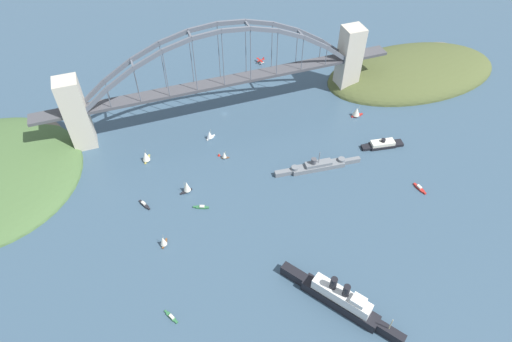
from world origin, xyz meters
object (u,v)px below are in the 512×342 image
at_px(small_boat_0, 224,155).
at_px(small_boat_9, 144,204).
at_px(small_boat_3, 146,156).
at_px(harbor_ferry_steamer, 383,144).
at_px(small_boat_1, 420,188).
at_px(small_boat_4, 163,241).
at_px(ocean_liner, 340,299).
at_px(harbor_arch_bridge, 223,82).
at_px(small_boat_5, 171,317).
at_px(naval_cruiser, 317,166).
at_px(channel_marker_buoy, 219,155).
at_px(seaplane_taxiing_near_bridge, 260,61).
at_px(small_boat_6, 201,207).
at_px(small_boat_8, 187,187).
at_px(small_boat_2, 357,112).
at_px(small_boat_10, 210,135).

distance_m(small_boat_0, small_boat_9, 69.78).
relative_size(small_boat_3, small_boat_9, 0.95).
height_order(harbor_ferry_steamer, small_boat_1, harbor_ferry_steamer).
distance_m(harbor_ferry_steamer, small_boat_4, 180.64).
bearing_deg(ocean_liner, small_boat_0, -78.85).
distance_m(harbor_ferry_steamer, small_boat_9, 183.63).
relative_size(harbor_arch_bridge, small_boat_1, 24.71).
xyz_separation_m(ocean_liner, small_boat_5, (90.56, -23.90, -5.67)).
height_order(small_boat_1, small_boat_4, small_boat_4).
xyz_separation_m(naval_cruiser, small_boat_9, (125.73, -6.97, -1.88)).
bearing_deg(small_boat_5, small_boat_1, -168.83).
distance_m(small_boat_0, channel_marker_buoy, 5.58).
distance_m(seaplane_taxiing_near_bridge, small_boat_9, 195.54).
xyz_separation_m(naval_cruiser, small_boat_3, (116.89, -49.95, 1.85)).
bearing_deg(small_boat_9, small_boat_1, 165.11).
height_order(small_boat_3, small_boat_6, small_boat_3).
distance_m(small_boat_5, small_boat_6, 78.94).
relative_size(naval_cruiser, seaplane_taxiing_near_bridge, 6.75).
xyz_separation_m(naval_cruiser, small_boat_5, (124.92, 78.69, -1.98)).
bearing_deg(naval_cruiser, small_boat_8, -5.79).
bearing_deg(harbor_ferry_steamer, channel_marker_buoy, -14.64).
bearing_deg(harbor_ferry_steamer, small_boat_5, 24.68).
bearing_deg(small_boat_4, naval_cruiser, -166.01).
height_order(small_boat_6, small_boat_9, small_boat_9).
bearing_deg(small_boat_3, small_boat_5, 86.43).
height_order(small_boat_1, small_boat_2, small_boat_2).
xyz_separation_m(small_boat_0, small_boat_4, (58.18, 62.95, 0.98)).
bearing_deg(small_boat_6, small_boat_5, 63.48).
bearing_deg(seaplane_taxiing_near_bridge, ocean_liner, 80.16).
relative_size(harbor_ferry_steamer, small_boat_9, 3.17).
height_order(naval_cruiser, channel_marker_buoy, naval_cruiser).
height_order(naval_cruiser, small_boat_3, naval_cruiser).
xyz_separation_m(small_boat_6, channel_marker_buoy, (-25.35, -45.26, 0.33)).
relative_size(small_boat_0, small_boat_8, 0.66).
bearing_deg(small_boat_9, naval_cruiser, 176.83).
distance_m(small_boat_1, channel_marker_buoy, 147.17).
bearing_deg(small_boat_0, naval_cruiser, 151.47).
distance_m(small_boat_1, small_boat_9, 191.70).
bearing_deg(ocean_liner, harbor_ferry_steamer, -130.53).
bearing_deg(harbor_ferry_steamer, ocean_liner, 49.47).
relative_size(naval_cruiser, small_boat_0, 9.15).
bearing_deg(harbor_ferry_steamer, small_boat_10, -23.20).
distance_m(harbor_arch_bridge, small_boat_9, 115.61).
distance_m(harbor_arch_bridge, small_boat_4, 138.62).
height_order(ocean_liner, naval_cruiser, ocean_liner).
relative_size(small_boat_6, channel_marker_buoy, 3.78).
bearing_deg(small_boat_5, small_boat_8, -108.60).
relative_size(small_boat_1, small_boat_9, 1.11).
distance_m(seaplane_taxiing_near_bridge, small_boat_8, 173.73).
distance_m(small_boat_3, channel_marker_buoy, 54.20).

